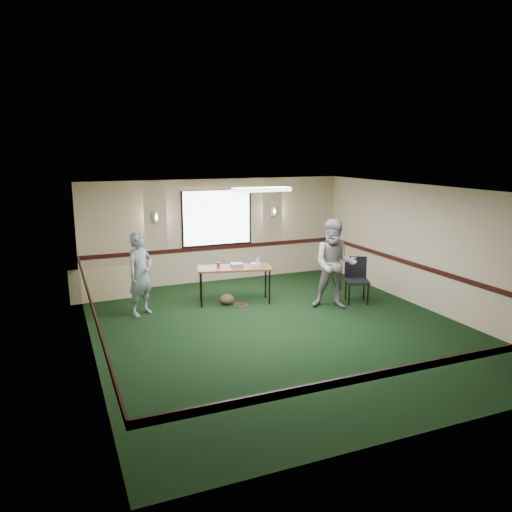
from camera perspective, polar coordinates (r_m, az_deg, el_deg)
name	(u,v)px	position (r m, az deg, el deg)	size (l,w,h in m)	color
ground	(281,329)	(9.88, 2.91, -8.29)	(8.00, 8.00, 0.00)	black
room_shell	(242,233)	(11.37, -1.59, 2.67)	(8.00, 8.02, 8.00)	tan
folding_table	(234,270)	(11.31, -2.49, -1.58)	(1.77, 1.05, 0.83)	#502B17
projector	(237,265)	(11.28, -2.21, -1.06)	(0.27, 0.22, 0.09)	gray
game_console	(256,264)	(11.47, -0.03, -0.93)	(0.20, 0.16, 0.05)	white
red_cup	(218,265)	(11.27, -4.32, -1.04)	(0.08, 0.08, 0.11)	red
water_bottle	(258,263)	(11.24, 0.19, -0.78)	(0.06, 0.06, 0.21)	#86BEDC
duffel_bag	(227,299)	(11.33, -3.35, -4.96)	(0.34, 0.25, 0.24)	#494029
cable_coil	(241,305)	(11.31, -1.75, -5.58)	(0.30, 0.30, 0.02)	red
folded_table	(104,284)	(12.07, -17.02, -3.10)	(1.52, 0.07, 0.78)	tan
conference_chair	(356,276)	(11.65, 11.41, -2.25)	(0.66, 0.67, 1.03)	black
person_left	(140,274)	(10.72, -13.08, -2.02)	(0.64, 0.42, 1.76)	#395A7E
person_right	(335,264)	(11.01, 8.98, -0.94)	(0.96, 0.75, 1.97)	#6780A1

